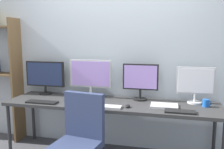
% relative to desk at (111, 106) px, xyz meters
% --- Properties ---
extents(wall_back, '(5.09, 0.10, 2.60)m').
position_rel_desk_xyz_m(wall_back, '(0.00, 0.42, 0.61)').
color(wall_back, silver).
rests_on(wall_back, ground_plane).
extents(desk, '(2.69, 0.68, 0.74)m').
position_rel_desk_xyz_m(desk, '(0.00, 0.00, 0.00)').
color(desk, '#333333').
rests_on(desk, ground_plane).
extents(monitor_far_left, '(0.58, 0.18, 0.47)m').
position_rel_desk_xyz_m(monitor_far_left, '(-1.03, 0.21, 0.32)').
color(monitor_far_left, black).
rests_on(monitor_far_left, desk).
extents(monitor_center_left, '(0.58, 0.18, 0.51)m').
position_rel_desk_xyz_m(monitor_center_left, '(-0.34, 0.21, 0.34)').
color(monitor_center_left, silver).
rests_on(monitor_center_left, desk).
extents(monitor_center_right, '(0.46, 0.18, 0.47)m').
position_rel_desk_xyz_m(monitor_center_right, '(0.34, 0.21, 0.32)').
color(monitor_center_right, black).
rests_on(monitor_center_right, desk).
extents(monitor_far_right, '(0.46, 0.18, 0.45)m').
position_rel_desk_xyz_m(monitor_far_right, '(1.03, 0.21, 0.30)').
color(monitor_far_right, silver).
rests_on(monitor_far_right, desk).
extents(keyboard_left, '(0.40, 0.13, 0.02)m').
position_rel_desk_xyz_m(keyboard_left, '(-0.84, -0.23, 0.06)').
color(keyboard_left, black).
rests_on(keyboard_left, desk).
extents(keyboard_center, '(0.35, 0.13, 0.02)m').
position_rel_desk_xyz_m(keyboard_center, '(0.00, -0.23, 0.06)').
color(keyboard_center, silver).
rests_on(keyboard_center, desk).
extents(keyboard_right, '(0.34, 0.13, 0.02)m').
position_rel_desk_xyz_m(keyboard_right, '(0.84, -0.23, 0.06)').
color(keyboard_right, black).
rests_on(keyboard_right, desk).
extents(computer_mouse, '(0.06, 0.10, 0.03)m').
position_rel_desk_xyz_m(computer_mouse, '(0.24, -0.17, 0.06)').
color(computer_mouse, black).
rests_on(computer_mouse, desk).
extents(laptop_closed, '(0.32, 0.22, 0.02)m').
position_rel_desk_xyz_m(laptop_closed, '(0.66, -0.04, 0.06)').
color(laptop_closed, silver).
rests_on(laptop_closed, desk).
extents(coffee_mug, '(0.11, 0.08, 0.09)m').
position_rel_desk_xyz_m(coffee_mug, '(1.14, 0.07, 0.09)').
color(coffee_mug, blue).
rests_on(coffee_mug, desk).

